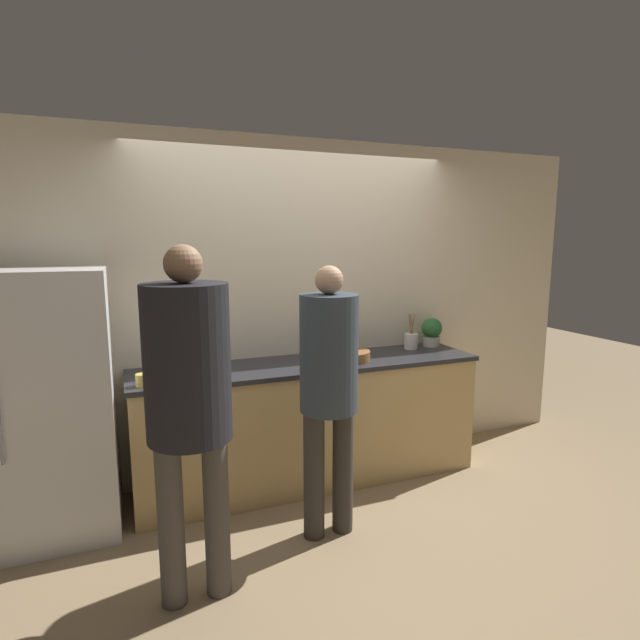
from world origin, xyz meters
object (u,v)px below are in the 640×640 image
Objects in this scene: utensil_crock at (411,340)px; person_center at (329,378)px; person_left at (189,388)px; cup_yellow at (142,380)px; fruit_bowl at (349,355)px; bottle_amber at (350,346)px; cup_blue at (202,367)px; refrigerator at (52,404)px; bottle_green at (320,359)px; potted_plant at (432,331)px.

person_center is at bearing -142.45° from utensil_crock.
person_left is 21.93× the size of cup_yellow.
fruit_bowl is 0.24m from bottle_amber.
fruit_bowl is at bearing 5.46° from cup_yellow.
fruit_bowl is at bearing -116.59° from bottle_amber.
person_left is 21.19× the size of cup_blue.
bottle_amber is at bearing 63.41° from fruit_bowl.
person_left is 0.91m from person_center.
refrigerator is at bearing 163.56° from cup_yellow.
person_left reaches higher than bottle_green.
refrigerator is at bearing 126.92° from person_left.
refrigerator is 10.49× the size of bottle_amber.
refrigerator is 2.14m from bottle_amber.
bottle_green reaches higher than cup_yellow.
cup_blue is (0.39, 0.19, 0.00)m from cup_yellow.
potted_plant reaches higher than fruit_bowl.
bottle_amber reaches higher than cup_yellow.
potted_plant is at bearing 3.79° from refrigerator.
bottle_amber is at bearing 57.92° from person_center.
person_center reaches higher than cup_yellow.
refrigerator is 20.11× the size of cup_yellow.
cup_blue is at bearing 1.89° from refrigerator.
bottle_amber reaches higher than cup_blue.
refrigerator is 0.92× the size of person_left.
person_center reaches higher than utensil_crock.
cup_blue is at bearing -172.11° from bottle_amber.
bottle_green is 1.19m from potted_plant.
refrigerator is at bearing 156.79° from person_center.
potted_plant is (2.36, 0.35, 0.09)m from cup_yellow.
bottle_amber is at bearing 5.29° from refrigerator.
utensil_crock is 1.86× the size of bottle_amber.
person_center is 6.92× the size of potted_plant.
person_left is 1.02m from cup_blue.
person_left is 6.16× the size of utensil_crock.
person_left is 11.43× the size of bottle_amber.
utensil_crock is 3.44× the size of cup_blue.
person_left is 7.45× the size of potted_plant.
utensil_crock is (2.67, 0.16, 0.17)m from refrigerator.
refrigerator is 2.90m from potted_plant.
person_center is at bearing -23.21° from refrigerator.
utensil_crock is 3.56× the size of cup_yellow.
person_center reaches higher than cup_blue.
cup_yellow is at bearing -178.28° from bottle_green.
bottle_amber is 0.50m from bottle_green.
person_left is (0.72, -0.96, 0.29)m from refrigerator.
refrigerator is 0.93m from cup_blue.
person_center reaches higher than fruit_bowl.
person_left reaches higher than refrigerator.
cup_yellow is at bearing -154.60° from cup_blue.
bottle_amber is at bearing 12.50° from cup_yellow.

